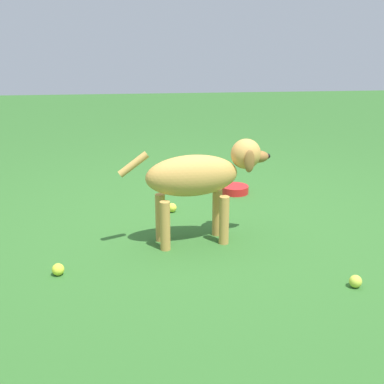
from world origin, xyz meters
name	(u,v)px	position (x,y,z in m)	size (l,w,h in m)	color
ground	(210,226)	(0.00, 0.00, 0.00)	(14.00, 14.00, 0.00)	#2D6026
dog	(201,177)	(-0.24, 0.09, 0.42)	(0.31, 0.93, 0.64)	#C69347
tennis_ball_0	(172,208)	(0.30, 0.24, 0.03)	(0.07, 0.07, 0.07)	yellow
tennis_ball_1	(356,281)	(-0.92, -0.63, 0.03)	(0.07, 0.07, 0.07)	#C2D440
tennis_ball_2	(58,269)	(-0.62, 0.91, 0.03)	(0.07, 0.07, 0.07)	#CFDD36
water_bowl	(235,189)	(0.69, -0.29, 0.03)	(0.22, 0.22, 0.06)	red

